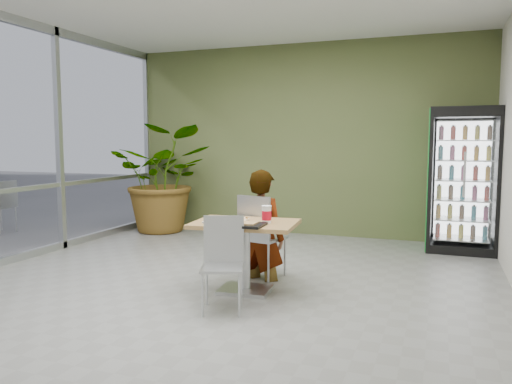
{
  "coord_description": "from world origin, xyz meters",
  "views": [
    {
      "loc": [
        2.22,
        -4.68,
        1.6
      ],
      "look_at": [
        0.23,
        0.7,
        1.0
      ],
      "focal_mm": 35.0,
      "sensor_mm": 36.0,
      "label": 1
    }
  ],
  "objects_px": {
    "chair_far": "(259,230)",
    "soda_cup": "(267,215)",
    "chair_near": "(223,255)",
    "cafeteria_tray": "(242,225)",
    "dining_table": "(245,242)",
    "seated_woman": "(262,237)",
    "potted_plant": "(164,179)",
    "beverage_fridge": "(463,180)"
  },
  "relations": [
    {
      "from": "cafeteria_tray",
      "to": "potted_plant",
      "type": "height_order",
      "value": "potted_plant"
    },
    {
      "from": "dining_table",
      "to": "chair_far",
      "type": "distance_m",
      "value": 0.52
    },
    {
      "from": "chair_near",
      "to": "cafeteria_tray",
      "type": "relative_size",
      "value": 1.99
    },
    {
      "from": "chair_far",
      "to": "beverage_fridge",
      "type": "xyz_separation_m",
      "value": [
        2.24,
        2.38,
        0.46
      ]
    },
    {
      "from": "chair_far",
      "to": "seated_woman",
      "type": "distance_m",
      "value": 0.1
    },
    {
      "from": "chair_near",
      "to": "potted_plant",
      "type": "relative_size",
      "value": 0.47
    },
    {
      "from": "seated_woman",
      "to": "beverage_fridge",
      "type": "xyz_separation_m",
      "value": [
        2.22,
        2.33,
        0.55
      ]
    },
    {
      "from": "soda_cup",
      "to": "potted_plant",
      "type": "height_order",
      "value": "potted_plant"
    },
    {
      "from": "seated_woman",
      "to": "dining_table",
      "type": "bearing_deg",
      "value": 104.41
    },
    {
      "from": "dining_table",
      "to": "beverage_fridge",
      "type": "height_order",
      "value": "beverage_fridge"
    },
    {
      "from": "cafeteria_tray",
      "to": "seated_woman",
      "type": "bearing_deg",
      "value": 95.63
    },
    {
      "from": "dining_table",
      "to": "soda_cup",
      "type": "relative_size",
      "value": 6.21
    },
    {
      "from": "dining_table",
      "to": "chair_far",
      "type": "height_order",
      "value": "chair_far"
    },
    {
      "from": "seated_woman",
      "to": "beverage_fridge",
      "type": "relative_size",
      "value": 0.76
    },
    {
      "from": "chair_far",
      "to": "seated_woman",
      "type": "xyz_separation_m",
      "value": [
        0.02,
        0.05,
        -0.09
      ]
    },
    {
      "from": "soda_cup",
      "to": "cafeteria_tray",
      "type": "height_order",
      "value": "soda_cup"
    },
    {
      "from": "chair_near",
      "to": "chair_far",
      "type": "bearing_deg",
      "value": 72.3
    },
    {
      "from": "beverage_fridge",
      "to": "chair_near",
      "type": "bearing_deg",
      "value": -122.13
    },
    {
      "from": "chair_near",
      "to": "soda_cup",
      "type": "distance_m",
      "value": 0.68
    },
    {
      "from": "dining_table",
      "to": "chair_near",
      "type": "height_order",
      "value": "chair_near"
    },
    {
      "from": "beverage_fridge",
      "to": "chair_far",
      "type": "bearing_deg",
      "value": -132.6
    },
    {
      "from": "potted_plant",
      "to": "seated_woman",
      "type": "bearing_deg",
      "value": -40.7
    },
    {
      "from": "potted_plant",
      "to": "cafeteria_tray",
      "type": "bearing_deg",
      "value": -48.71
    },
    {
      "from": "chair_near",
      "to": "soda_cup",
      "type": "height_order",
      "value": "soda_cup"
    },
    {
      "from": "soda_cup",
      "to": "beverage_fridge",
      "type": "height_order",
      "value": "beverage_fridge"
    },
    {
      "from": "chair_far",
      "to": "chair_near",
      "type": "height_order",
      "value": "chair_far"
    },
    {
      "from": "chair_near",
      "to": "seated_woman",
      "type": "xyz_separation_m",
      "value": [
        -0.0,
        1.11,
        -0.03
      ]
    },
    {
      "from": "seated_woman",
      "to": "cafeteria_tray",
      "type": "height_order",
      "value": "seated_woman"
    },
    {
      "from": "chair_near",
      "to": "beverage_fridge",
      "type": "distance_m",
      "value": 4.12
    },
    {
      "from": "chair_near",
      "to": "cafeteria_tray",
      "type": "distance_m",
      "value": 0.39
    },
    {
      "from": "cafeteria_tray",
      "to": "chair_far",
      "type": "bearing_deg",
      "value": 97.66
    },
    {
      "from": "chair_far",
      "to": "soda_cup",
      "type": "bearing_deg",
      "value": 130.88
    },
    {
      "from": "potted_plant",
      "to": "soda_cup",
      "type": "bearing_deg",
      "value": -44.49
    },
    {
      "from": "seated_woman",
      "to": "potted_plant",
      "type": "xyz_separation_m",
      "value": [
        -2.61,
        2.24,
        0.45
      ]
    },
    {
      "from": "dining_table",
      "to": "beverage_fridge",
      "type": "distance_m",
      "value": 3.67
    },
    {
      "from": "chair_far",
      "to": "seated_woman",
      "type": "height_order",
      "value": "seated_woman"
    },
    {
      "from": "chair_near",
      "to": "soda_cup",
      "type": "relative_size",
      "value": 4.85
    },
    {
      "from": "cafeteria_tray",
      "to": "beverage_fridge",
      "type": "xyz_separation_m",
      "value": [
        2.14,
        3.15,
        0.27
      ]
    },
    {
      "from": "dining_table",
      "to": "potted_plant",
      "type": "bearing_deg",
      "value": 133.02
    },
    {
      "from": "chair_far",
      "to": "cafeteria_tray",
      "type": "relative_size",
      "value": 2.22
    },
    {
      "from": "dining_table",
      "to": "potted_plant",
      "type": "relative_size",
      "value": 0.6
    },
    {
      "from": "potted_plant",
      "to": "beverage_fridge",
      "type": "bearing_deg",
      "value": 1.08
    }
  ]
}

